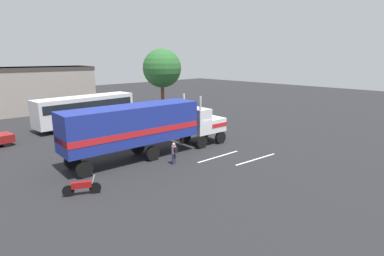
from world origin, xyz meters
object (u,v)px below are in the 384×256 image
at_px(parked_bus, 86,108).
at_px(tree_left, 162,68).
at_px(person_bystander, 174,153).
at_px(motorcycle, 82,187).
at_px(semi_truck, 145,125).

relative_size(parked_bus, tree_left, 1.29).
distance_m(person_bystander, parked_bus, 16.41).
distance_m(person_bystander, motorcycle, 7.11).
bearing_deg(parked_bus, semi_truck, -96.08).
height_order(semi_truck, person_bystander, semi_truck).
xyz_separation_m(person_bystander, tree_left, (10.45, 14.48, 5.33)).
bearing_deg(semi_truck, person_bystander, -81.37).
relative_size(semi_truck, motorcycle, 7.40).
bearing_deg(person_bystander, parked_bus, 86.49).
bearing_deg(tree_left, motorcycle, -139.95).
xyz_separation_m(person_bystander, parked_bus, (1.00, 16.34, 1.17)).
bearing_deg(tree_left, person_bystander, -125.83).
xyz_separation_m(semi_truck, motorcycle, (-6.66, -3.13, -2.04)).
bearing_deg(motorcycle, tree_left, 40.05).
distance_m(person_bystander, tree_left, 18.64).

